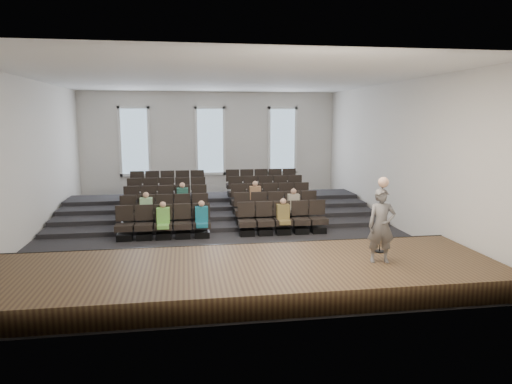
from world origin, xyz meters
TOP-DOWN VIEW (x-y plane):
  - ground at (0.00, 0.00)m, footprint 14.00×14.00m
  - ceiling at (0.00, 0.00)m, footprint 12.00×14.00m
  - wall_back at (0.00, 7.02)m, footprint 12.00×0.04m
  - wall_front at (0.00, -7.02)m, footprint 12.00×0.04m
  - wall_left at (-6.02, 0.00)m, footprint 0.04×14.00m
  - wall_right at (6.02, 0.00)m, footprint 0.04×14.00m
  - stage at (0.00, -5.10)m, footprint 11.80×3.60m
  - stage_lip at (0.00, -3.33)m, footprint 11.80×0.06m
  - risers at (0.00, 3.17)m, footprint 11.80×4.80m
  - seating_rows at (-0.00, 1.54)m, footprint 6.80×4.70m
  - windows at (0.00, 6.95)m, footprint 8.44×0.10m
  - audience at (-0.10, 0.30)m, footprint 5.45×2.64m
  - speaker at (3.18, -5.33)m, footprint 0.68×0.50m
  - mic_stand at (3.51, -4.57)m, footprint 0.28×0.28m

SIDE VIEW (x-z plane):
  - ground at x=0.00m, z-range 0.00..0.00m
  - risers at x=0.00m, z-range -0.10..0.50m
  - stage at x=0.00m, z-range 0.00..0.50m
  - stage_lip at x=0.00m, z-range -0.01..0.51m
  - seating_rows at x=0.00m, z-range -0.15..1.52m
  - audience at x=-0.10m, z-range 0.26..1.36m
  - mic_stand at x=3.51m, z-range 0.16..1.83m
  - speaker at x=3.18m, z-range 0.50..2.20m
  - wall_back at x=0.00m, z-range 0.00..5.00m
  - wall_front at x=0.00m, z-range 0.00..5.00m
  - wall_left at x=-6.02m, z-range 0.00..5.00m
  - wall_right at x=6.02m, z-range 0.00..5.00m
  - windows at x=0.00m, z-range 1.08..4.32m
  - ceiling at x=0.00m, z-range 5.00..5.02m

